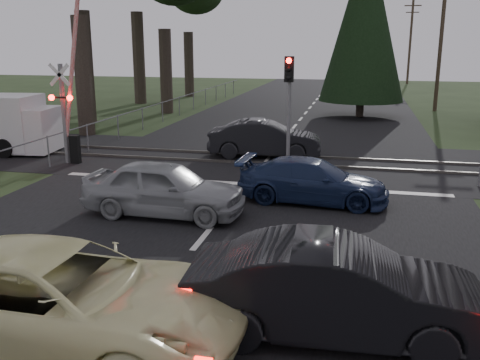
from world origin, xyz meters
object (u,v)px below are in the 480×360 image
(cream_coupe, at_px, (60,299))
(crossing_signal, at_px, (69,111))
(utility_pole_far, at_px, (410,40))
(silver_car, at_px, (164,189))
(blue_sedan, at_px, (313,181))
(traffic_signal_center, at_px, (289,93))
(utility_pole_mid, at_px, (441,40))
(dark_hatchback, at_px, (337,291))
(dark_car_far, at_px, (265,139))

(cream_coupe, bearing_deg, crossing_signal, 29.09)
(utility_pole_far, bearing_deg, silver_car, -101.22)
(silver_car, bearing_deg, blue_sedan, -58.88)
(traffic_signal_center, xyz_separation_m, cream_coupe, (-1.75, -12.65, -2.01))
(silver_car, bearing_deg, crossing_signal, 49.55)
(utility_pole_mid, relative_size, utility_pole_far, 1.00)
(dark_hatchback, relative_size, blue_sedan, 1.09)
(crossing_signal, height_order, utility_pole_far, utility_pole_far)
(utility_pole_far, height_order, silver_car, utility_pole_far)
(utility_pole_mid, xyz_separation_m, dark_hatchback, (-5.15, -30.73, -3.94))
(traffic_signal_center, distance_m, blue_sedan, 4.75)
(crossing_signal, height_order, traffic_signal_center, crossing_signal)
(utility_pole_far, relative_size, cream_coupe, 1.57)
(traffic_signal_center, distance_m, utility_pole_far, 44.99)
(traffic_signal_center, height_order, utility_pole_far, utility_pole_far)
(traffic_signal_center, relative_size, dark_hatchback, 0.86)
(dark_hatchback, relative_size, dark_car_far, 1.05)
(crossing_signal, xyz_separation_m, silver_car, (5.77, -5.26, -1.31))
(cream_coupe, bearing_deg, dark_car_far, -2.08)
(crossing_signal, xyz_separation_m, cream_coupe, (6.52, -11.76, -1.26))
(utility_pole_mid, height_order, cream_coupe, utility_pole_mid)
(crossing_signal, xyz_separation_m, utility_pole_mid, (15.77, 20.21, 2.67))
(crossing_signal, distance_m, cream_coupe, 13.51)
(crossing_signal, distance_m, silver_car, 7.91)
(silver_car, bearing_deg, dark_hatchback, -135.34)
(crossing_signal, xyz_separation_m, traffic_signal_center, (8.27, 0.89, 0.75))
(traffic_signal_center, xyz_separation_m, dark_hatchback, (2.35, -11.41, -2.02))
(dark_car_far, bearing_deg, utility_pole_mid, -32.12)
(dark_hatchback, height_order, blue_sedan, dark_hatchback)
(utility_pole_far, xyz_separation_m, blue_sedan, (-6.20, -48.35, -4.09))
(utility_pole_mid, distance_m, utility_pole_far, 25.00)
(utility_pole_mid, distance_m, silver_car, 27.66)
(silver_car, bearing_deg, dark_car_far, -7.24)
(traffic_signal_center, xyz_separation_m, utility_pole_mid, (7.50, 19.32, 1.92))
(crossing_signal, distance_m, utility_pole_far, 47.96)
(cream_coupe, xyz_separation_m, dark_hatchback, (4.10, 1.24, -0.01))
(silver_car, distance_m, dark_car_far, 8.22)
(utility_pole_far, relative_size, blue_sedan, 2.05)
(utility_pole_far, bearing_deg, dark_car_far, -101.61)
(traffic_signal_center, bearing_deg, crossing_signal, -173.85)
(dark_car_far, bearing_deg, cream_coupe, 172.33)
(silver_car, bearing_deg, utility_pole_mid, -19.53)
(crossing_signal, bearing_deg, cream_coupe, -60.99)
(dark_car_far, bearing_deg, silver_car, 165.33)
(utility_pole_mid, relative_size, cream_coupe, 1.57)
(blue_sedan, bearing_deg, dark_car_far, 26.60)
(blue_sedan, relative_size, dark_car_far, 0.97)
(crossing_signal, relative_size, blue_sedan, 1.59)
(utility_pole_far, distance_m, blue_sedan, 48.92)
(traffic_signal_center, bearing_deg, dark_car_far, 121.44)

